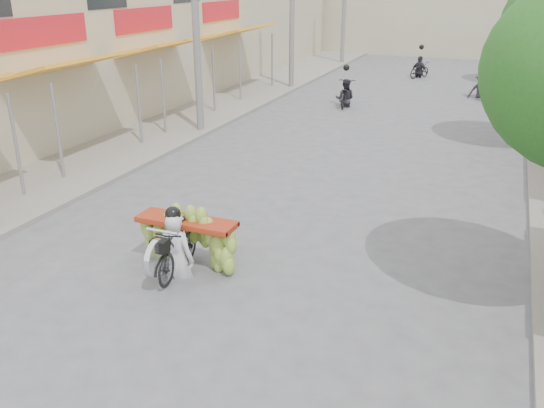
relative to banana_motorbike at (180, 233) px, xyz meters
The scene contains 10 objects.
ground 3.28m from the banana_motorbike, 73.31° to the right, with size 120.00×120.00×0.00m, color #5D5D63.
sidewalk_left 13.41m from the banana_motorbike, 117.00° to the left, with size 4.00×60.00×0.12m, color gray.
shophouse_row_left 15.71m from the banana_motorbike, 135.39° to the left, with size 9.77×40.00×6.00m.
far_building 35.06m from the banana_motorbike, 88.49° to the left, with size 20.00×6.00×7.00m, color #B9B092.
utility_pole_mid 10.52m from the banana_motorbike, 116.63° to the left, with size 0.60×0.24×8.00m.
utility_pole_far 18.78m from the banana_motorbike, 104.03° to the left, with size 0.60×0.24×8.00m.
banana_motorbike is the anchor object (origin of this frame).
bg_motorbike_a 14.99m from the banana_motorbike, 93.93° to the left, with size 0.90×1.88×1.95m.
bg_motorbike_b 19.27m from the banana_motorbike, 77.83° to the left, with size 1.14×1.76×1.95m.
bg_motorbike_c 23.45m from the banana_motorbike, 88.26° to the left, with size 1.13×1.50×1.95m.
Camera 1 is at (4.10, -5.00, 5.02)m, focal length 38.00 mm.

